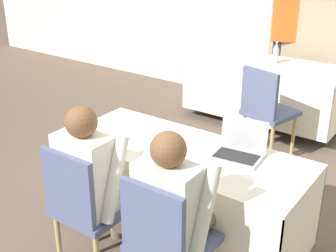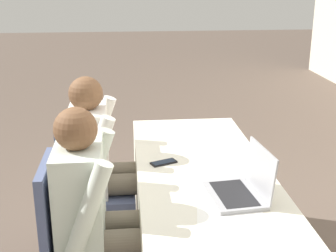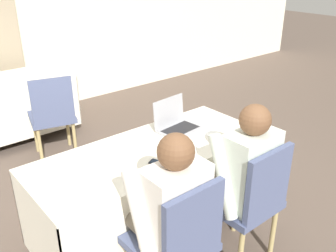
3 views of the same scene
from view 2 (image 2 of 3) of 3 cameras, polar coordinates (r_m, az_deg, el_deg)
conference_table_near at (r=2.67m, az=4.16°, el=-8.67°), size 1.77×0.72×0.73m
laptop at (r=2.28m, az=8.97°, el=-7.43°), size 0.35×0.29×0.25m
cell_phone at (r=2.64m, az=-0.53°, el=-4.48°), size 0.11×0.16×0.01m
paper_beside_laptop at (r=2.62m, az=7.93°, el=-4.93°), size 0.23×0.31×0.00m
paper_centre_table at (r=3.02m, az=4.10°, el=-1.60°), size 0.32×0.36×0.00m
paper_left_edge at (r=2.11m, az=7.67°, el=-11.11°), size 0.25×0.32×0.00m
chair_near_left at (r=2.95m, az=-9.89°, el=-6.84°), size 0.44×0.44×0.93m
chair_near_right at (r=2.39m, az=-10.98°, el=-13.38°), size 0.44×0.44×0.93m
person_checkered_shirt at (r=2.88m, az=-7.99°, el=-3.93°), size 0.50×0.52×1.19m
person_white_shirt at (r=2.30m, az=-8.60°, el=-9.97°), size 0.50×0.52×1.19m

